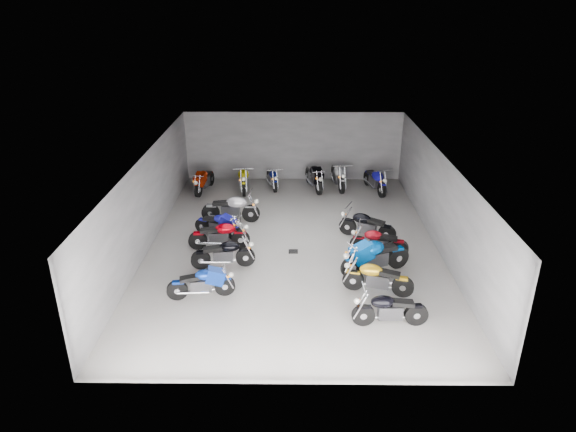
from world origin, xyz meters
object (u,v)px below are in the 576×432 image
motorcycle_right_b (377,278)px  motorcycle_right_d (378,242)px  motorcycle_back_a (204,180)px  motorcycle_back_f (375,180)px  motorcycle_right_c (375,257)px  motorcycle_left_e (219,225)px  motorcycle_back_c (272,178)px  motorcycle_left_d (220,235)px  motorcycle_back_d (314,177)px  motorcycle_left_b (202,283)px  motorcycle_right_e (366,225)px  drain_grate (293,251)px  motorcycle_left_f (231,208)px  motorcycle_right_a (389,309)px  motorcycle_left_c (224,254)px  motorcycle_back_e (338,176)px  motorcycle_back_b (244,178)px

motorcycle_right_b → motorcycle_right_d: size_ratio=1.05×
motorcycle_back_a → motorcycle_back_f: bearing=-167.8°
motorcycle_right_c → motorcycle_left_e: bearing=41.0°
motorcycle_right_b → motorcycle_back_c: size_ratio=1.08×
motorcycle_left_d → motorcycle_right_b: size_ratio=1.03×
motorcycle_back_d → motorcycle_left_b: bearing=54.7°
motorcycle_right_e → motorcycle_back_a: size_ratio=0.93×
motorcycle_left_d → motorcycle_back_c: bearing=161.4°
drain_grate → motorcycle_right_b: 3.61m
motorcycle_back_d → motorcycle_right_d: bearing=93.0°
motorcycle_left_f → motorcycle_right_a: 8.33m
motorcycle_right_a → motorcycle_back_c: (-3.50, 10.54, -0.03)m
drain_grate → motorcycle_right_a: bearing=-58.8°
motorcycle_right_b → motorcycle_back_a: bearing=52.1°
motorcycle_left_c → motorcycle_back_d: motorcycle_back_d is taller
motorcycle_right_d → motorcycle_left_b: bearing=128.0°
motorcycle_right_a → motorcycle_right_d: (0.32, 4.03, -0.01)m
motorcycle_right_d → motorcycle_back_e: (-0.83, 6.53, 0.09)m
motorcycle_back_d → motorcycle_back_f: (2.70, -0.34, -0.02)m
motorcycle_left_e → drain_grate: bearing=91.7°
drain_grate → motorcycle_right_a: size_ratio=0.16×
motorcycle_right_b → drain_grate: bearing=58.1°
motorcycle_left_b → motorcycle_back_b: bearing=167.0°
drain_grate → motorcycle_back_a: 7.05m
drain_grate → motorcycle_left_b: motorcycle_left_b is taller
motorcycle_back_c → motorcycle_back_b: bearing=2.9°
motorcycle_left_f → motorcycle_back_a: 3.65m
motorcycle_left_e → motorcycle_back_c: 5.47m
motorcycle_left_f → motorcycle_back_b: motorcycle_back_b is taller
motorcycle_left_e → motorcycle_right_d: motorcycle_right_d is taller
motorcycle_left_c → motorcycle_back_d: 7.95m
motorcycle_left_f → motorcycle_right_e: motorcycle_left_f is taller
motorcycle_left_d → motorcycle_back_a: bearing=-169.8°
motorcycle_left_c → motorcycle_back_c: (1.26, 7.45, -0.03)m
motorcycle_left_b → motorcycle_right_e: 6.60m
motorcycle_right_d → motorcycle_back_c: (-3.82, 6.51, -0.01)m
motorcycle_left_b → motorcycle_back_a: bearing=178.4°
motorcycle_left_b → motorcycle_left_e: 4.04m
motorcycle_back_d → motorcycle_back_e: motorcycle_back_e is taller
motorcycle_right_a → motorcycle_left_c: bearing=55.2°
motorcycle_right_b → motorcycle_back_f: (1.18, 8.46, 0.04)m
motorcycle_left_f → motorcycle_right_a: (4.93, -6.72, -0.05)m
motorcycle_right_c → motorcycle_back_a: size_ratio=1.07×
motorcycle_left_c → motorcycle_right_b: size_ratio=1.00×
motorcycle_left_b → motorcycle_back_f: motorcycle_back_f is taller
motorcycle_right_a → motorcycle_back_b: 11.24m
motorcycle_left_d → motorcycle_right_a: 6.72m
motorcycle_left_b → motorcycle_back_d: size_ratio=0.85×
motorcycle_left_b → motorcycle_back_e: 10.36m
motorcycle_left_f → motorcycle_back_f: bearing=121.6°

